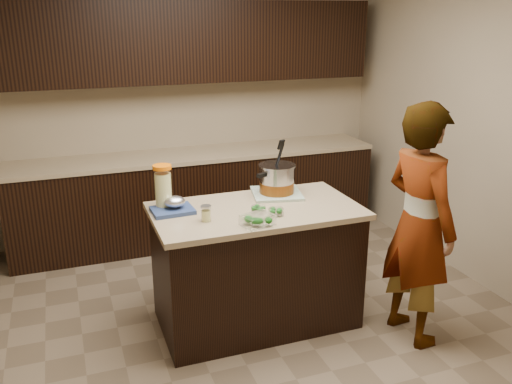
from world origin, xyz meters
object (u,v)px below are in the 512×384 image
lemonade_pitcher (163,189)px  person (419,225)px  island (256,266)px  stock_pot (277,181)px

lemonade_pitcher → person: person is taller
island → person: size_ratio=0.87×
person → island: bearing=55.5°
lemonade_pitcher → person: size_ratio=0.19×
island → lemonade_pitcher: bearing=161.3°
stock_pot → person: 1.07m
stock_pot → person: (0.73, -0.77, -0.17)m
stock_pot → lemonade_pitcher: (-0.86, -0.02, 0.04)m
island → stock_pot: stock_pot is taller
island → stock_pot: 0.65m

